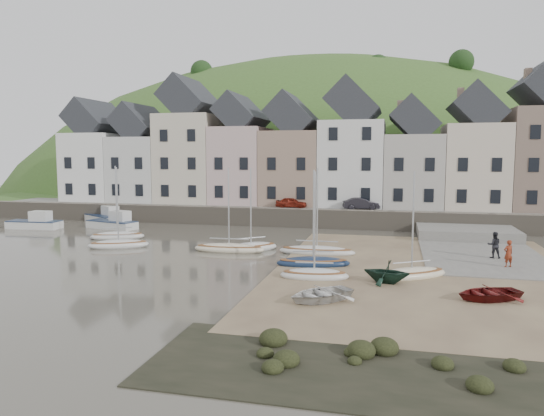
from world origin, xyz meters
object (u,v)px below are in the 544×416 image
(sailboat_0, at_px, (117,236))
(person_red, at_px, (508,253))
(person_dark, at_px, (494,245))
(car_left, at_px, (291,203))
(car_right, at_px, (361,204))
(rowboat_red, at_px, (488,293))
(rowboat_white, at_px, (320,294))
(rowboat_green, at_px, (387,271))

(sailboat_0, xyz_separation_m, person_red, (29.46, -4.42, 0.70))
(person_red, xyz_separation_m, person_dark, (-0.34, 2.73, 0.04))
(sailboat_0, xyz_separation_m, car_left, (12.28, 12.87, 1.88))
(person_red, bearing_deg, car_right, -86.87)
(rowboat_red, xyz_separation_m, car_left, (-14.78, 25.03, 1.75))
(rowboat_white, relative_size, car_left, 1.06)
(rowboat_white, xyz_separation_m, rowboat_green, (3.03, 4.23, 0.30))
(car_left, bearing_deg, car_right, -91.49)
(rowboat_white, height_order, rowboat_green, rowboat_green)
(rowboat_red, height_order, car_right, car_right)
(sailboat_0, xyz_separation_m, car_right, (19.33, 12.87, 1.92))
(sailboat_0, distance_m, rowboat_white, 23.92)
(sailboat_0, relative_size, rowboat_green, 2.58)
(rowboat_red, bearing_deg, rowboat_green, -139.74)
(sailboat_0, distance_m, person_dark, 29.18)
(person_dark, relative_size, car_left, 0.56)
(person_red, distance_m, car_left, 24.41)
(person_red, bearing_deg, rowboat_green, 10.58)
(sailboat_0, height_order, car_left, sailboat_0)
(person_red, relative_size, car_left, 0.53)
(rowboat_white, bearing_deg, rowboat_red, 60.48)
(person_red, xyz_separation_m, car_left, (-17.19, 17.29, 1.18))
(rowboat_red, bearing_deg, car_left, -175.42)
(person_red, bearing_deg, rowboat_red, 45.49)
(rowboat_white, xyz_separation_m, rowboat_red, (7.85, 2.10, -0.01))
(person_dark, bearing_deg, car_right, -59.64)
(sailboat_0, height_order, rowboat_red, sailboat_0)
(rowboat_white, distance_m, car_right, 27.19)
(rowboat_green, bearing_deg, person_dark, 150.13)
(rowboat_green, xyz_separation_m, car_left, (-9.96, 22.91, 1.44))
(sailboat_0, relative_size, rowboat_red, 1.95)
(sailboat_0, distance_m, car_left, 17.89)
(sailboat_0, bearing_deg, rowboat_green, -24.29)
(rowboat_white, distance_m, person_dark, 16.03)
(sailboat_0, relative_size, rowboat_white, 1.87)
(sailboat_0, height_order, person_dark, sailboat_0)
(person_dark, bearing_deg, sailboat_0, -6.88)
(person_dark, distance_m, car_right, 17.59)
(sailboat_0, relative_size, person_dark, 3.57)
(rowboat_white, relative_size, rowboat_green, 1.38)
(car_right, bearing_deg, rowboat_green, 173.23)
(car_left, bearing_deg, sailboat_0, 134.86)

